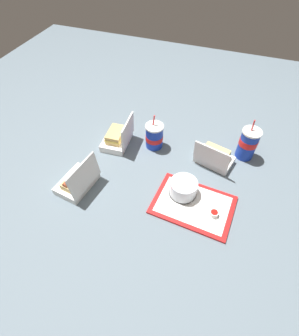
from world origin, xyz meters
TOP-DOWN VIEW (x-y plane):
  - ground_plane at (0.00, 0.00)m, footprint 3.20×3.20m
  - food_tray at (-0.29, 0.09)m, footprint 0.39×0.29m
  - cake_container at (-0.22, 0.05)m, footprint 0.13×0.13m
  - ketchup_cup at (-0.39, 0.12)m, footprint 0.04×0.04m
  - napkin_stack at (-0.30, 0.05)m, footprint 0.13×0.13m
  - plastic_fork at (-0.30, 0.18)m, footprint 0.11×0.05m
  - clamshell_sandwich_front at (-0.32, -0.22)m, footprint 0.22×0.18m
  - clamshell_sandwich_left at (0.23, -0.18)m, footprint 0.16×0.20m
  - clamshell_hotdog_right at (0.28, 0.17)m, footprint 0.18×0.22m
  - soda_cup_corner at (-0.47, -0.33)m, footprint 0.10×0.10m
  - soda_cup_front at (0.02, -0.23)m, footprint 0.10×0.10m

SIDE VIEW (x-z plane):
  - ground_plane at x=0.00m, z-range 0.00..0.00m
  - food_tray at x=-0.29m, z-range 0.00..0.01m
  - napkin_stack at x=-0.30m, z-range 0.01..0.02m
  - plastic_fork at x=-0.30m, z-range 0.01..0.02m
  - ketchup_cup at x=-0.39m, z-range 0.01..0.04m
  - clamshell_hotdog_right at x=0.28m, z-range -0.05..0.13m
  - clamshell_sandwich_front at x=-0.32m, z-range -0.04..0.12m
  - clamshell_sandwich_left at x=0.23m, z-range -0.04..0.13m
  - cake_container at x=-0.22m, z-range 0.01..0.09m
  - soda_cup_front at x=0.02m, z-range -0.03..0.18m
  - soda_cup_corner at x=-0.47m, z-range -0.03..0.21m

